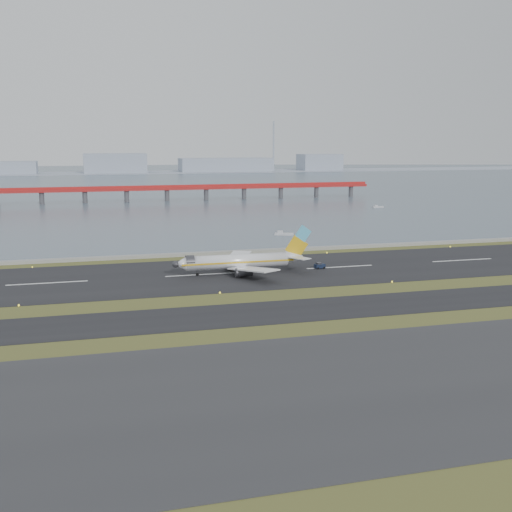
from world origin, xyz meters
name	(u,v)px	position (x,y,z in m)	size (l,w,h in m)	color
ground	(227,301)	(0.00, 0.00, 0.00)	(1000.00, 1000.00, 0.00)	#35481A
apron_strip	(312,391)	(0.00, -55.00, 0.05)	(1000.00, 50.00, 0.10)	#2D2C2F
taxiway_strip	(240,315)	(0.00, -12.00, 0.05)	(1000.00, 18.00, 0.10)	black
runway_strip	(202,275)	(0.00, 30.00, 0.05)	(1000.00, 45.00, 0.10)	black
seawall	(185,254)	(0.00, 60.00, 0.50)	(1000.00, 2.50, 1.00)	gray
bay_water	(114,181)	(0.00, 460.00, 0.00)	(1400.00, 800.00, 1.30)	#445461
red_pier	(167,189)	(20.00, 250.00, 7.28)	(260.00, 5.00, 10.20)	#AE1F1D
far_shoreline	(118,168)	(13.62, 620.00, 6.07)	(1400.00, 80.00, 60.50)	#99A3B4
airliner	(243,261)	(10.96, 28.83, 3.46)	(38.52, 32.89, 12.80)	white
pushback_tug	(320,266)	(33.63, 29.46, 0.90)	(3.14, 2.14, 1.86)	#121B32
workboat_near	(283,234)	(43.98, 94.96, 0.55)	(7.51, 5.03, 1.75)	silver
workboat_far	(378,207)	(125.30, 180.48, 0.48)	(6.40, 2.47, 1.52)	silver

